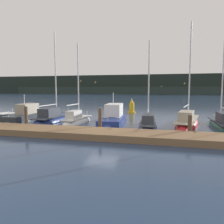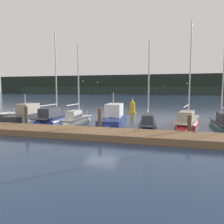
% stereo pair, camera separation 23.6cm
% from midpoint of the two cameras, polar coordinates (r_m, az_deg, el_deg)
% --- Properties ---
extents(ground_plane, '(400.00, 400.00, 0.00)m').
position_cam_midpoint_polar(ground_plane, '(17.76, -3.02, -4.94)').
color(ground_plane, navy).
extents(dock, '(33.98, 2.80, 0.45)m').
position_cam_midpoint_polar(dock, '(15.74, -5.34, -5.56)').
color(dock, brown).
rests_on(dock, ground).
extents(mooring_pile_1, '(0.28, 0.28, 1.89)m').
position_cam_midpoint_polar(mooring_pile_1, '(20.21, -21.81, -1.32)').
color(mooring_pile_1, '#4C3D2D').
rests_on(mooring_pile_1, ground).
extents(mooring_pile_2, '(0.28, 0.28, 1.91)m').
position_cam_midpoint_polar(mooring_pile_2, '(17.15, -3.51, -2.10)').
color(mooring_pile_2, '#4C3D2D').
rests_on(mooring_pile_2, ground).
extents(mooring_pile_3, '(0.28, 0.28, 1.55)m').
position_cam_midpoint_polar(mooring_pile_3, '(16.43, 19.25, -3.45)').
color(mooring_pile_3, '#4C3D2D').
rests_on(mooring_pile_3, ground).
extents(motorboat_berth_2, '(2.12, 6.04, 3.38)m').
position_cam_midpoint_polar(motorboat_berth_2, '(25.64, -22.02, -1.33)').
color(motorboat_berth_2, '#2D3338').
rests_on(motorboat_berth_2, ground).
extents(sailboat_berth_3, '(2.12, 7.28, 9.99)m').
position_cam_midpoint_polar(sailboat_berth_3, '(23.60, -15.29, -2.05)').
color(sailboat_berth_3, navy).
rests_on(sailboat_berth_3, ground).
extents(sailboat_berth_4, '(1.85, 5.48, 8.50)m').
position_cam_midpoint_polar(sailboat_berth_4, '(21.95, -9.51, -2.54)').
color(sailboat_berth_4, white).
rests_on(sailboat_berth_4, ground).
extents(motorboat_berth_5, '(2.83, 7.10, 3.71)m').
position_cam_midpoint_polar(motorboat_berth_5, '(22.13, 0.01, -2.03)').
color(motorboat_berth_5, navy).
rests_on(motorboat_berth_5, ground).
extents(sailboat_berth_6, '(2.08, 6.77, 8.28)m').
position_cam_midpoint_polar(sailboat_berth_6, '(19.76, 9.02, -3.48)').
color(sailboat_berth_6, navy).
rests_on(sailboat_berth_6, ground).
extents(sailboat_berth_7, '(3.38, 8.59, 10.28)m').
position_cam_midpoint_polar(sailboat_berth_7, '(21.44, 18.71, -2.97)').
color(sailboat_berth_7, red).
rests_on(sailboat_berth_7, ground).
extents(sailboat_berth_8, '(1.76, 6.93, 8.35)m').
position_cam_midpoint_polar(sailboat_berth_8, '(21.91, 26.51, -3.07)').
color(sailboat_berth_8, '#195647').
rests_on(sailboat_berth_8, ground).
extents(channel_buoy, '(1.06, 1.06, 2.08)m').
position_cam_midpoint_polar(channel_buoy, '(30.80, 4.95, 1.21)').
color(channel_buoy, gold).
rests_on(channel_buoy, ground).
extents(hillside_backdrop, '(240.00, 23.00, 12.42)m').
position_cam_midpoint_polar(hillside_backdrop, '(147.05, 11.21, 6.90)').
color(hillside_backdrop, '#1E2823').
rests_on(hillside_backdrop, ground).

